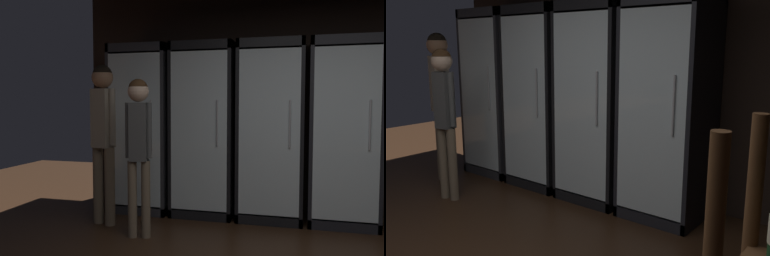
{
  "view_description": "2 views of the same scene",
  "coord_description": "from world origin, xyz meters",
  "views": [
    {
      "loc": [
        -0.2,
        -2.07,
        1.34
      ],
      "look_at": [
        -1.5,
        2.64,
        1.02
      ],
      "focal_mm": 38.32,
      "sensor_mm": 36.0,
      "label": 1
    },
    {
      "loc": [
        1.9,
        -0.78,
        1.58
      ],
      "look_at": [
        -0.62,
        2.37,
        0.79
      ],
      "focal_mm": 38.73,
      "sensor_mm": 36.0,
      "label": 2
    }
  ],
  "objects": [
    {
      "name": "wall_back",
      "position": [
        0.0,
        3.03,
        1.4
      ],
      "size": [
        6.0,
        0.06,
        2.8
      ],
      "primitive_type": "cube",
      "color": "black",
      "rests_on": "ground"
    },
    {
      "name": "shopper_near",
      "position": [
        -1.76,
        1.62,
        1.0
      ],
      "size": [
        0.26,
        0.21,
        1.56
      ],
      "color": "#72604C",
      "rests_on": "ground"
    },
    {
      "name": "shopper_far",
      "position": [
        -2.3,
        1.93,
        1.08
      ],
      "size": [
        0.32,
        0.23,
        1.73
      ],
      "color": "#72604C",
      "rests_on": "ground"
    },
    {
      "name": "cooler_right",
      "position": [
        0.21,
        2.7,
        0.98
      ],
      "size": [
        0.72,
        0.69,
        2.02
      ],
      "color": "black",
      "rests_on": "ground"
    },
    {
      "name": "cooler_left",
      "position": [
        -1.34,
        2.7,
        0.99
      ],
      "size": [
        0.72,
        0.69,
        2.02
      ],
      "color": "black",
      "rests_on": "ground"
    },
    {
      "name": "cooler_far_left",
      "position": [
        -2.11,
        2.7,
        0.99
      ],
      "size": [
        0.72,
        0.69,
        2.02
      ],
      "color": "#2B2B30",
      "rests_on": "ground"
    },
    {
      "name": "cooler_center",
      "position": [
        -0.57,
        2.69,
        0.99
      ],
      "size": [
        0.72,
        0.69,
        2.02
      ],
      "color": "black",
      "rests_on": "ground"
    }
  ]
}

